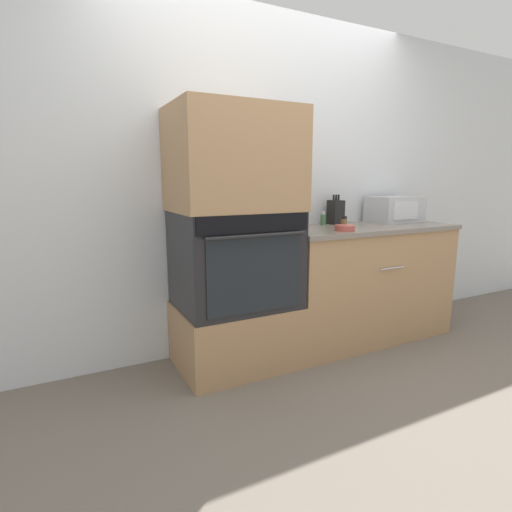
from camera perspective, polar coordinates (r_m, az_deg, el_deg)
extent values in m
plane|color=#6B6056|center=(2.87, 7.27, -15.70)|extent=(12.00, 12.00, 0.00)
cube|color=silver|center=(3.11, 1.17, 10.29)|extent=(8.00, 0.05, 2.50)
cube|color=#A87F56|center=(2.84, -2.91, -11.15)|extent=(0.80, 0.60, 0.43)
cube|color=black|center=(2.69, -3.01, -0.44)|extent=(0.77, 0.59, 0.65)
cube|color=black|center=(2.38, -0.12, 4.66)|extent=(0.74, 0.01, 0.11)
cube|color=#3FBFF2|center=(2.38, -0.08, 4.65)|extent=(0.09, 0.00, 0.03)
cube|color=black|center=(2.43, -0.12, -2.69)|extent=(0.63, 0.01, 0.48)
cylinder|color=black|center=(2.36, 0.22, 2.90)|extent=(0.66, 0.02, 0.02)
cube|color=#A87F56|center=(2.64, -3.16, 13.54)|extent=(0.80, 0.60, 0.65)
cube|color=#A87F56|center=(3.37, 14.88, -3.90)|extent=(1.46, 0.60, 0.89)
cube|color=slate|center=(3.29, 15.26, 3.89)|extent=(1.48, 0.63, 0.03)
cylinder|color=#B7B7BC|center=(3.11, 18.88, -1.65)|extent=(0.22, 0.01, 0.01)
cube|color=#B2B5BA|center=(3.66, 19.18, 6.33)|extent=(0.44, 0.30, 0.22)
cube|color=silver|center=(3.54, 20.65, 6.11)|extent=(0.27, 0.01, 0.15)
cube|color=black|center=(3.35, 11.31, 6.15)|extent=(0.10, 0.11, 0.19)
cylinder|color=black|center=(3.32, 11.04, 8.20)|extent=(0.02, 0.02, 0.04)
cylinder|color=black|center=(3.34, 11.38, 8.20)|extent=(0.02, 0.02, 0.04)
cylinder|color=black|center=(3.35, 11.72, 8.20)|extent=(0.02, 0.02, 0.04)
cylinder|color=#B24C42|center=(2.92, 12.56, 3.94)|extent=(0.14, 0.14, 0.04)
cylinder|color=#427047|center=(3.26, 9.55, 5.13)|extent=(0.04, 0.04, 0.08)
cylinder|color=#B7B7BC|center=(3.25, 9.58, 6.08)|extent=(0.04, 0.04, 0.02)
cylinder|color=brown|center=(3.04, 4.00, 4.71)|extent=(0.06, 0.06, 0.07)
cylinder|color=#B7B7BC|center=(3.04, 4.01, 5.52)|extent=(0.05, 0.05, 0.02)
cylinder|color=silver|center=(2.87, 5.93, 4.14)|extent=(0.05, 0.05, 0.05)
cylinder|color=red|center=(2.87, 5.94, 4.79)|extent=(0.05, 0.05, 0.01)
cylinder|color=brown|center=(3.05, 12.44, 4.53)|extent=(0.05, 0.05, 0.07)
cylinder|color=black|center=(3.05, 12.47, 5.40)|extent=(0.04, 0.04, 0.02)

